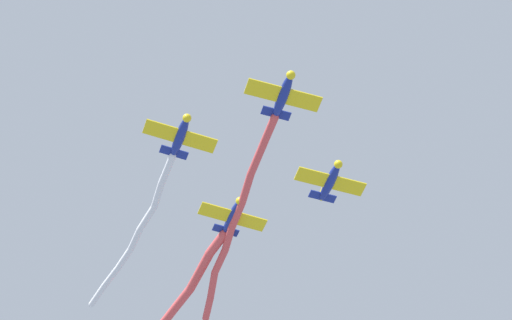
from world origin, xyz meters
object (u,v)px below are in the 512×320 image
object	(u,v)px
airplane_left_wing	(330,181)
airplane_slot	(233,216)
airplane_right_wing	(180,136)
airplane_lead	(283,95)

from	to	relation	value
airplane_left_wing	airplane_slot	distance (m)	9.59
airplane_right_wing	airplane_slot	world-z (taller)	airplane_right_wing
airplane_left_wing	airplane_right_wing	size ratio (longest dim) A/B	1.02
airplane_lead	airplane_slot	bearing A→B (deg)	-178.31
airplane_right_wing	airplane_slot	xyz separation A→B (m)	(-9.41, 1.90, -0.50)
airplane_right_wing	airplane_left_wing	bearing A→B (deg)	88.39
airplane_left_wing	airplane_slot	xyz separation A→B (m)	(-1.90, -9.40, 0.20)
airplane_lead	airplane_left_wing	xyz separation A→B (m)	(-9.41, 1.90, -0.40)
airplane_lead	airplane_slot	world-z (taller)	airplane_lead
airplane_lead	airplane_right_wing	xyz separation A→B (m)	(-1.90, -9.40, 0.30)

